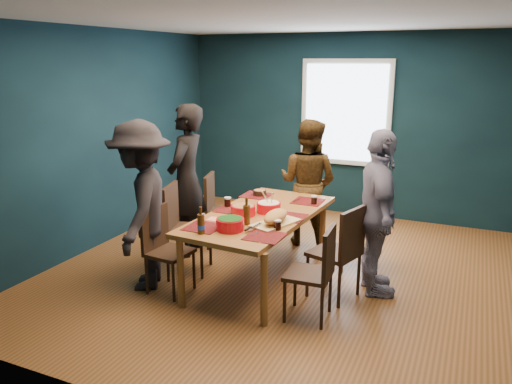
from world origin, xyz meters
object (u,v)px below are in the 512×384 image
chair_right_mid (342,246)px  person_far_left (187,181)px  bowl_herbs (230,224)px  chair_left_far (218,205)px  person_back (308,183)px  chair_right_near (318,267)px  bowl_salad (243,210)px  chair_left_mid (180,221)px  dining_table (260,220)px  person_right (378,214)px  chair_right_far (369,221)px  bowl_dumpling (269,207)px  cutting_board (275,218)px  person_near_left (141,206)px  chair_left_near (163,243)px

chair_right_mid → person_far_left: bearing=-175.8°
person_far_left → bowl_herbs: (1.06, -0.95, -0.11)m
chair_left_far → person_back: person_back is taller
chair_right_near → bowl_salad: chair_right_near is taller
person_far_left → chair_left_mid: bearing=13.6°
dining_table → chair_left_mid: size_ratio=2.04×
person_far_left → person_right: 2.31m
chair_right_near → bowl_herbs: (-0.87, -0.01, 0.29)m
dining_table → chair_right_near: 1.03m
chair_right_far → person_back: (-0.89, 0.50, 0.24)m
bowl_dumpling → bowl_salad: bearing=-134.7°
chair_right_near → cutting_board: same height
chair_left_mid → person_near_left: bearing=-121.0°
dining_table → chair_left_far: size_ratio=2.17×
chair_right_near → bowl_herbs: chair_right_near is taller
chair_right_mid → chair_left_near: bearing=-145.6°
person_near_left → bowl_herbs: person_near_left is taller
person_back → cutting_board: (0.16, -1.51, 0.00)m
dining_table → cutting_board: bearing=-39.4°
chair_left_near → bowl_salad: chair_left_near is taller
chair_right_far → person_far_left: (-2.11, -0.40, 0.34)m
chair_left_mid → bowl_herbs: (0.85, -0.45, 0.23)m
chair_right_mid → person_near_left: 2.06m
chair_left_mid → person_back: size_ratio=0.61×
chair_left_far → bowl_dumpling: bearing=-48.7°
chair_left_far → person_far_left: (-0.22, -0.36, 0.37)m
bowl_salad → cutting_board: size_ratio=0.39×
chair_right_near → person_right: person_right is taller
person_back → cutting_board: 1.52m
chair_left_mid → person_near_left: 0.59m
dining_table → chair_left_mid: bearing=-166.9°
dining_table → cutting_board: cutting_board is taller
chair_right_mid → cutting_board: (-0.64, -0.16, 0.25)m
cutting_board → chair_left_far: bearing=160.1°
chair_left_near → bowl_herbs: size_ratio=3.26×
bowl_salad → cutting_board: 0.44m
cutting_board → chair_right_mid: bearing=33.7°
chair_right_far → bowl_dumpling: size_ratio=3.78×
chair_left_mid → bowl_herbs: chair_left_mid is taller
person_near_left → chair_right_mid: bearing=80.7°
chair_right_mid → bowl_salad: bearing=-162.1°
chair_right_mid → chair_right_far: bearing=101.2°
chair_left_far → bowl_dumpling: 1.17m
dining_table → chair_left_far: 1.14m
person_near_left → bowl_salad: (0.91, 0.51, -0.07)m
bowl_dumpling → cutting_board: size_ratio=0.39×
person_far_left → person_back: 1.53m
chair_right_near → person_back: bearing=107.5°
dining_table → chair_right_near: size_ratio=2.28×
person_far_left → person_back: person_far_left is taller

